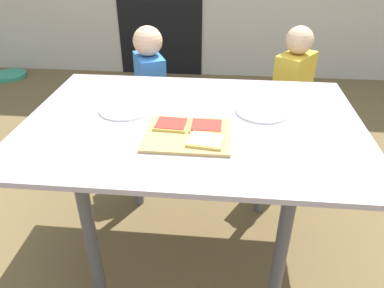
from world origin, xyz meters
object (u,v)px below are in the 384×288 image
Objects in this scene: cutting_board at (188,135)px; child_left at (151,96)px; pizza_slice_far_left at (171,124)px; plate_white_left at (125,109)px; plate_white_right at (262,111)px; dining_table at (193,139)px; pizza_slice_near_right at (206,140)px; child_right at (290,101)px; garden_hose_coil at (10,75)px; pizza_slice_far_right at (207,126)px.

child_left is (-0.31, 0.83, -0.21)m from cutting_board.
plate_white_left is (-0.22, 0.15, -0.01)m from pizza_slice_far_left.
cutting_board is 1.43× the size of plate_white_right.
pizza_slice_near_right is at bearing -71.14° from dining_table.
dining_table is at bearing 45.99° from pizza_slice_far_left.
pizza_slice_far_left is 0.60× the size of plate_white_right.
cutting_board is at bearing -121.62° from child_right.
dining_table is at bearing 87.52° from cutting_board.
plate_white_left is at bearing -141.47° from child_right.
pizza_slice_far_left is 3.33m from garden_hose_coil.
child_right is at bearing 54.16° from dining_table.
pizza_slice_far_left reaches higher than garden_hose_coil.
pizza_slice_near_right reaches higher than plate_white_left.
pizza_slice_far_right is at bearing -22.54° from plate_white_left.
pizza_slice_far_right reaches higher than garden_hose_coil.
pizza_slice_far_right is 0.96× the size of pizza_slice_far_left.
pizza_slice_far_right reaches higher than cutting_board.
child_left is (-0.32, 0.70, -0.12)m from dining_table.
dining_table is 10.64× the size of pizza_slice_far_right.
cutting_board is at bearing -34.57° from plate_white_left.
cutting_board is 0.91m from child_left.
child_left is 0.99× the size of child_right.
child_left reaches higher than cutting_board.
plate_white_right and plate_white_left have the same top height.
garden_hose_coil is (-1.94, 1.62, -0.54)m from child_left.
dining_table is 0.16m from pizza_slice_far_left.
child_left reaches higher than pizza_slice_far_left.
cutting_board is 0.35m from plate_white_left.
cutting_board is at bearing -92.48° from dining_table.
cutting_board reaches higher than garden_hose_coil.
plate_white_left is at bearing 145.43° from cutting_board.
cutting_board is 0.33× the size of child_right.
pizza_slice_near_right is at bearing -116.56° from child_right.
plate_white_right is 0.64× the size of garden_hose_coil.
cutting_board is 2.28× the size of pizza_slice_near_right.
pizza_slice_far_right reaches higher than plate_white_right.
plate_white_right is (0.36, 0.18, -0.01)m from pizza_slice_far_left.
dining_table is 0.89m from child_right.
pizza_slice_near_right is (0.07, -0.06, 0.01)m from cutting_board.
child_left is at bearing 92.06° from plate_white_left.
dining_table is at bearing -65.36° from child_left.
pizza_slice_far_left is at bearing -33.63° from plate_white_left.
pizza_slice_far_right is 0.13× the size of child_left.
dining_table is at bearing 127.03° from pizza_slice_far_right.
plate_white_right is (0.22, 0.29, -0.01)m from pizza_slice_near_right.
plate_white_right is (0.29, 0.23, -0.00)m from cutting_board.
plate_white_right reaches higher than garden_hose_coil.
pizza_slice_far_right is 0.13× the size of child_right.
plate_white_left is at bearing -176.87° from plate_white_right.
pizza_slice_far_right is 0.95m from child_right.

